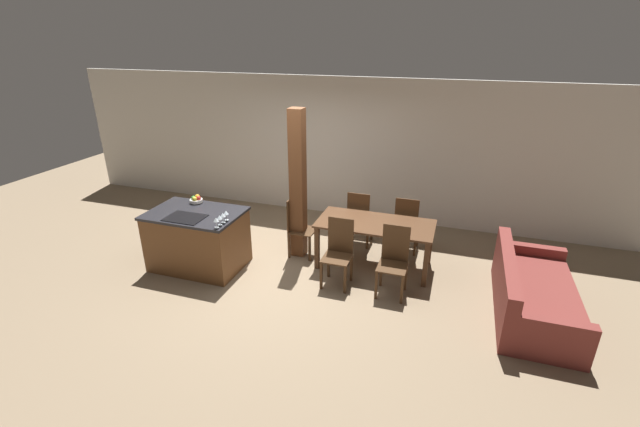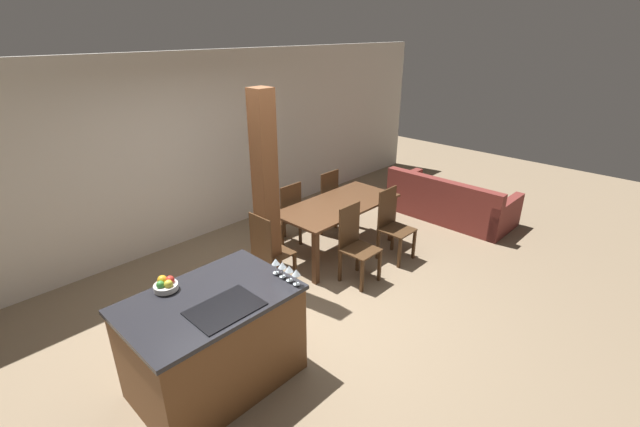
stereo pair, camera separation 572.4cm
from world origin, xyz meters
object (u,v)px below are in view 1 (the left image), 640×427
Objects in this scene: wine_glass_far at (223,215)px; wine_glass_near at (216,220)px; wine_glass_middle at (219,218)px; wine_glass_end at (226,213)px; timber_post at (298,186)px; dining_chair_far_left at (359,218)px; dining_chair_near_left at (338,251)px; couch at (532,296)px; kitchen_island at (198,239)px; fruit_bowl at (196,199)px; dining_chair_far_right at (406,224)px; dining_table at (375,229)px; dining_chair_near_right at (394,260)px; dining_chair_head_end at (298,226)px.

wine_glass_near is at bearing -90.00° from wine_glass_far.
wine_glass_middle is at bearing 90.00° from wine_glass_near.
wine_glass_end is 0.06× the size of timber_post.
timber_post is (-0.86, -0.63, 0.70)m from dining_chair_far_left.
couch is at bearing 1.64° from dining_chair_near_left.
wine_glass_end is (0.00, 0.27, 0.00)m from wine_glass_near.
dining_chair_near_left is 1.28m from timber_post.
wine_glass_far is 2.40m from dining_chair_far_left.
wine_glass_near is 0.15× the size of dining_chair_near_left.
wine_glass_far is 1.31m from timber_post.
dining_chair_far_left is (1.59, 1.81, -0.53)m from wine_glass_middle.
timber_post reaches higher than kitchen_island.
timber_post is (1.35, 0.86, 0.74)m from kitchen_island.
fruit_bowl is at bearing 89.33° from couch.
wine_glass_near and wine_glass_middle have the same top height.
wine_glass_middle is at bearing -26.22° from kitchen_island.
fruit_bowl is 5.07m from couch.
wine_glass_near is 3.09m from dining_chair_far_right.
dining_table is 1.79× the size of dining_chair_near_left.
fruit_bowl reaches higher than couch.
wine_glass_near is 0.15× the size of dining_chair_far_right.
kitchen_island reaches higher than dining_table.
fruit_bowl is 2.45m from dining_chair_near_left.
dining_chair_far_right is at bearing 58.00° from dining_chair_near_left.
timber_post is (-3.47, 0.57, 0.95)m from couch.
wine_glass_near is at bearing -42.37° from fruit_bowl.
fruit_bowl is 3.44m from dining_chair_far_right.
dining_chair_near_right is 1.00× the size of dining_chair_far_left.
kitchen_island is 1.42× the size of dining_chair_near_left.
kitchen_island is 9.48× the size of wine_glass_far.
dining_chair_near_right reaches higher than kitchen_island.
dining_table is at bearing 75.62° from couch.
wine_glass_middle is 0.15× the size of dining_chair_far_right.
dining_chair_far_left is at bearing 36.37° from timber_post.
wine_glass_far is at bearing -169.54° from dining_chair_near_right.
wine_glass_end is 4.29m from couch.
wine_glass_near is at bearing 38.51° from dining_chair_far_right.
dining_chair_far_left reaches higher than dining_table.
dining_chair_near_right and dining_chair_far_left have the same top height.
wine_glass_near is 0.07× the size of couch.
wine_glass_end is at bearing -171.63° from dining_chair_near_right.
dining_chair_far_left and dining_chair_head_end have the same top height.
dining_chair_near_right is 0.50× the size of couch.
dining_chair_far_right reaches higher than kitchen_island.
dining_chair_head_end is at bearing 60.35° from wine_glass_near.
dining_chair_far_right is (0.00, 1.28, 0.00)m from dining_chair_near_right.
wine_glass_far is at bearing 96.93° from couch.
wine_glass_near is 0.15× the size of dining_chair_head_end.
wine_glass_near is (0.82, -0.75, 0.07)m from fruit_bowl.
wine_glass_middle is at bearing -90.00° from wine_glass_end.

